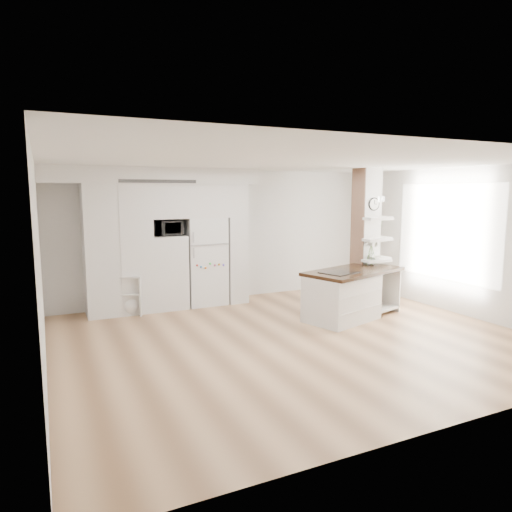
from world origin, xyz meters
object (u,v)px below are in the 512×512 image
at_px(refrigerator, 205,261).
at_px(kitchen_island, 346,294).
at_px(floor_plant_a, 372,300).
at_px(bookshelf, 127,298).

distance_m(refrigerator, kitchen_island, 2.89).
bearing_deg(kitchen_island, refrigerator, 114.25).
height_order(refrigerator, floor_plant_a, refrigerator).
xyz_separation_m(kitchen_island, bookshelf, (-3.47, 1.95, -0.13)).
height_order(kitchen_island, bookshelf, kitchen_island).
distance_m(refrigerator, bookshelf, 1.69).
relative_size(refrigerator, bookshelf, 2.37).
xyz_separation_m(refrigerator, bookshelf, (-1.58, -0.19, -0.55)).
bearing_deg(refrigerator, floor_plant_a, -36.79).
bearing_deg(floor_plant_a, bookshelf, 157.18).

